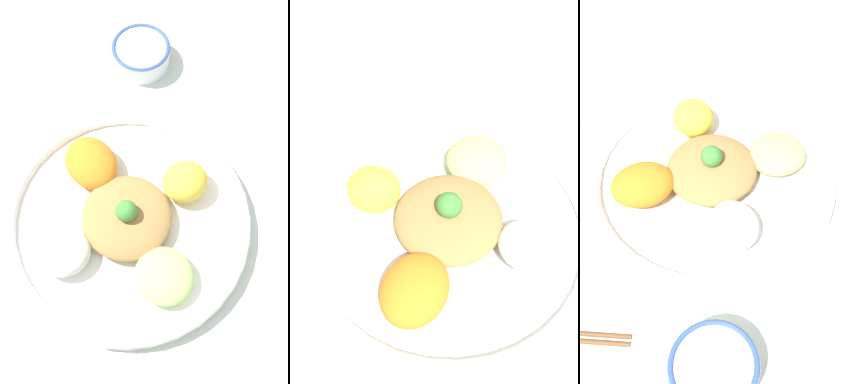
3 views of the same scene
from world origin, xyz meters
TOP-DOWN VIEW (x-y plane):
  - ground_plane at (0.00, 0.00)m, footprint 2.40×2.40m
  - salad_platter at (0.02, 0.00)m, footprint 0.40×0.40m
  - sauce_bowl_dark at (-0.06, 0.29)m, footprint 0.11×0.11m
  - serving_spoon_main at (-0.08, -0.31)m, footprint 0.06×0.14m

SIDE VIEW (x-z plane):
  - ground_plane at x=0.00m, z-range 0.00..0.00m
  - serving_spoon_main at x=-0.08m, z-range 0.00..0.01m
  - salad_platter at x=0.02m, z-range -0.02..0.07m
  - sauce_bowl_dark at x=-0.06m, z-range 0.00..0.05m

